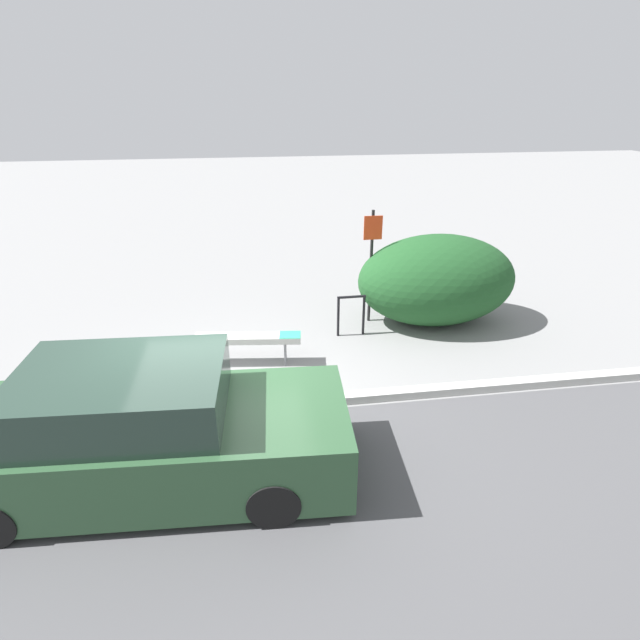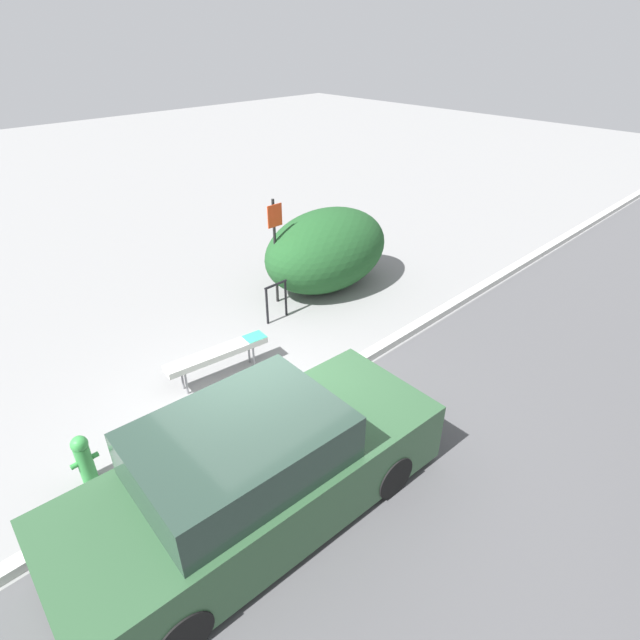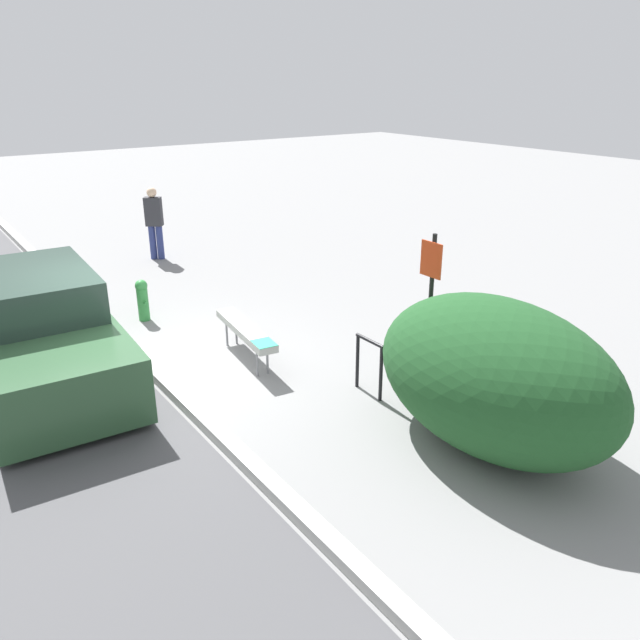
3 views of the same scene
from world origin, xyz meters
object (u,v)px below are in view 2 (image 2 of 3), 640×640
Objects in this scene: sign_post at (275,243)px; bike_rack at (276,298)px; fire_hydrant at (84,458)px; parked_car_near at (255,475)px; bench at (218,354)px.

bike_rack is at bearing -130.71° from sign_post.
parked_car_near is at bearing -57.11° from fire_hydrant.
parked_car_near is at bearing -132.40° from bike_rack.
bench is 2.40× the size of fire_hydrant.
parked_car_near is (1.29, -2.00, 0.29)m from fire_hydrant.
bike_rack is 1.08× the size of fire_hydrant.
sign_post is at bearing 49.29° from bike_rack.
bench is 2.65m from fire_hydrant.
fire_hydrant is at bearing 125.95° from parked_car_near.
bench is 0.38× the size of parked_car_near.
bike_rack reaches higher than fire_hydrant.
sign_post is 5.61m from parked_car_near.
parked_car_near reaches higher than fire_hydrant.
bench is at bearing 67.96° from parked_car_near.
fire_hydrant is 2.40m from parked_car_near.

